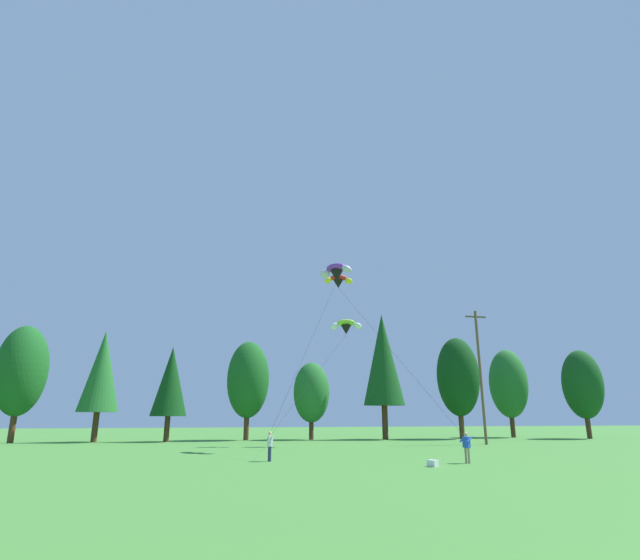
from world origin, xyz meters
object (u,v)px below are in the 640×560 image
(parafoil_kite_mid_red_yellow, at_px, (338,281))
(parafoil_kite_far_purple, at_px, (336,272))
(kite_flyer_mid, at_px, (467,445))
(parafoil_kite_high_lime_white, at_px, (346,326))
(utility_pole, at_px, (480,373))
(picnic_cooler, at_px, (433,463))
(kite_flyer_near, at_px, (270,444))

(parafoil_kite_mid_red_yellow, distance_m, parafoil_kite_far_purple, 7.12)
(kite_flyer_mid, height_order, parafoil_kite_high_lime_white, parafoil_kite_high_lime_white)
(utility_pole, distance_m, picnic_cooler, 23.97)
(parafoil_kite_high_lime_white, bearing_deg, parafoil_kite_mid_red_yellow, 116.13)
(kite_flyer_mid, xyz_separation_m, parafoil_kite_far_purple, (-4.33, 12.12, 13.46))
(parafoil_kite_mid_red_yellow, bearing_deg, parafoil_kite_high_lime_white, -63.87)
(kite_flyer_mid, distance_m, parafoil_kite_far_purple, 18.62)
(utility_pole, height_order, parafoil_kite_far_purple, parafoil_kite_far_purple)
(utility_pole, distance_m, parafoil_kite_mid_red_yellow, 16.42)
(kite_flyer_mid, bearing_deg, parafoil_kite_high_lime_white, 95.86)
(utility_pole, distance_m, kite_flyer_mid, 21.13)
(kite_flyer_near, bearing_deg, parafoil_kite_high_lime_white, 57.85)
(parafoil_kite_high_lime_white, relative_size, parafoil_kite_far_purple, 1.07)
(kite_flyer_near, relative_size, parafoil_kite_high_lime_white, 0.11)
(parafoil_kite_mid_red_yellow, bearing_deg, kite_flyer_mid, -83.06)
(kite_flyer_mid, relative_size, parafoil_kite_far_purple, 0.12)
(parafoil_kite_high_lime_white, bearing_deg, kite_flyer_mid, -84.14)
(parafoil_kite_far_purple, bearing_deg, picnic_cooler, -83.45)
(parafoil_kite_mid_red_yellow, bearing_deg, picnic_cooler, -91.37)
(kite_flyer_near, distance_m, parafoil_kite_high_lime_white, 19.39)
(utility_pole, bearing_deg, kite_flyer_near, -149.34)
(parafoil_kite_far_purple, height_order, picnic_cooler, parafoil_kite_far_purple)
(utility_pole, xyz_separation_m, kite_flyer_near, (-22.09, -13.10, -5.67))
(parafoil_kite_far_purple, bearing_deg, kite_flyer_near, -127.54)
(kite_flyer_near, height_order, picnic_cooler, kite_flyer_near)
(parafoil_kite_far_purple, bearing_deg, parafoil_kite_mid_red_yellow, 73.22)
(kite_flyer_mid, distance_m, parafoil_kite_high_lime_white, 20.54)
(picnic_cooler, bearing_deg, utility_pole, -62.68)
(parafoil_kite_far_purple, relative_size, picnic_cooler, 26.98)
(kite_flyer_mid, relative_size, parafoil_kite_high_lime_white, 0.11)
(utility_pole, bearing_deg, parafoil_kite_mid_red_yellow, 171.80)
(kite_flyer_near, bearing_deg, parafoil_kite_mid_red_yellow, 60.77)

